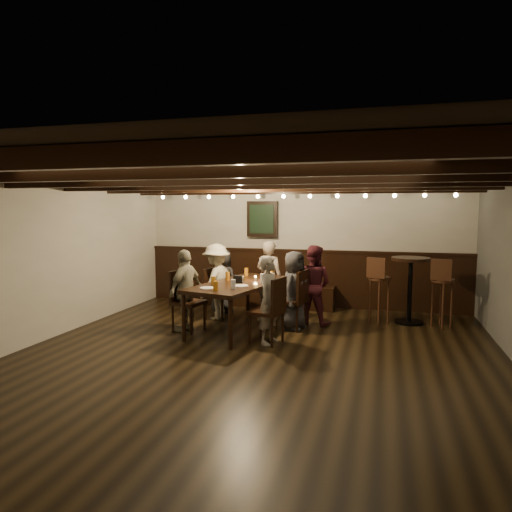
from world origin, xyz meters
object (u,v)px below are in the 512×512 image
(bar_stool_left, at_px, (379,299))
(person_bench_centre, at_px, (269,279))
(chair_left_far, at_px, (188,312))
(person_left_far, at_px, (186,290))
(dining_table, at_px, (240,286))
(person_right_near, at_px, (294,290))
(high_top_table, at_px, (410,280))
(chair_left_near, at_px, (218,304))
(person_right_far, at_px, (269,300))
(bar_stool_right, at_px, (442,302))
(chair_right_far, at_px, (268,323))
(chair_right_near, at_px, (292,311))
(person_bench_left, at_px, (223,281))
(person_bench_right, at_px, (313,285))
(person_left_near, at_px, (216,282))

(bar_stool_left, bearing_deg, person_bench_centre, -159.26)
(chair_left_far, relative_size, person_left_far, 0.74)
(dining_table, distance_m, bar_stool_left, 2.39)
(person_right_near, bearing_deg, high_top_table, -51.19)
(dining_table, relative_size, chair_left_near, 2.46)
(person_right_far, distance_m, bar_stool_right, 3.01)
(person_left_far, relative_size, person_right_far, 1.02)
(person_left_far, bearing_deg, bar_stool_right, 120.59)
(chair_right_far, bearing_deg, person_left_far, 90.00)
(chair_left_far, height_order, bar_stool_right, bar_stool_right)
(chair_right_far, relative_size, bar_stool_right, 0.85)
(chair_left_near, relative_size, bar_stool_left, 0.78)
(high_top_table, bearing_deg, person_right_far, -138.54)
(chair_right_far, relative_size, person_right_near, 0.76)
(chair_right_near, distance_m, high_top_table, 2.12)
(dining_table, xyz_separation_m, person_bench_left, (-0.69, 1.07, -0.11))
(bar_stool_right, bearing_deg, person_bench_right, -153.09)
(high_top_table, bearing_deg, chair_left_near, -169.66)
(chair_right_near, height_order, person_bench_centre, person_bench_centre)
(dining_table, height_order, chair_left_near, chair_left_near)
(person_bench_right, distance_m, person_right_far, 1.36)
(dining_table, distance_m, chair_left_far, 0.94)
(person_bench_left, xyz_separation_m, bar_stool_left, (2.85, -0.09, -0.18))
(dining_table, bearing_deg, bar_stool_right, 30.49)
(person_left_near, xyz_separation_m, high_top_table, (3.30, 0.59, 0.08))
(chair_right_near, distance_m, person_bench_centre, 1.02)
(chair_right_far, height_order, person_right_near, person_right_near)
(person_right_near, relative_size, bar_stool_left, 1.11)
(chair_right_far, relative_size, person_right_far, 0.76)
(chair_left_far, relative_size, person_bench_centre, 0.70)
(chair_left_near, xyz_separation_m, person_bench_centre, (0.83, 0.43, 0.42))
(chair_left_far, height_order, bar_stool_left, bar_stool_left)
(person_left_near, xyz_separation_m, person_right_far, (1.27, -1.20, -0.03))
(person_left_far, xyz_separation_m, high_top_table, (3.49, 1.47, 0.09))
(person_right_near, height_order, bar_stool_left, person_right_near)
(chair_left_far, distance_m, high_top_table, 3.79)
(person_left_far, distance_m, bar_stool_right, 4.21)
(chair_right_far, distance_m, person_left_near, 1.76)
(person_left_near, bearing_deg, chair_left_far, 1.87)
(dining_table, distance_m, person_left_far, 0.88)
(person_left_near, bearing_deg, bar_stool_right, 108.89)
(person_right_far, bearing_deg, person_left_far, 90.00)
(person_left_far, bearing_deg, person_bench_left, -173.66)
(person_bench_left, bearing_deg, chair_right_near, 164.48)
(high_top_table, xyz_separation_m, bar_stool_right, (0.50, -0.16, -0.32))
(person_bench_centre, relative_size, person_bench_right, 1.03)
(chair_left_near, xyz_separation_m, person_left_far, (-0.22, -0.87, 0.38))
(chair_right_near, bearing_deg, dining_table, 121.99)
(person_bench_left, bearing_deg, person_left_far, 96.34)
(chair_left_far, height_order, person_right_near, person_right_near)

